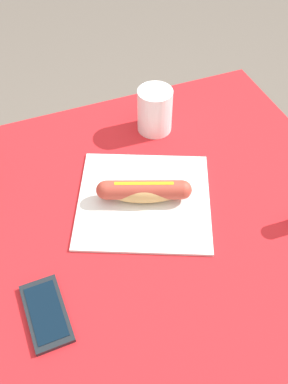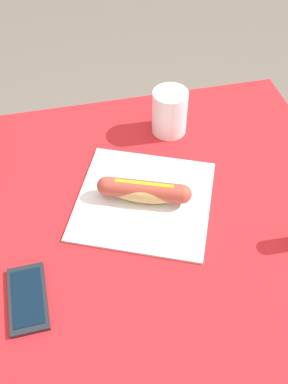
{
  "view_description": "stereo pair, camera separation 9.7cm",
  "coord_description": "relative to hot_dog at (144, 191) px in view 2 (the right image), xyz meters",
  "views": [
    {
      "loc": [
        0.2,
        0.55,
        1.54
      ],
      "look_at": [
        -0.03,
        -0.05,
        0.81
      ],
      "focal_mm": 41.67,
      "sensor_mm": 36.0,
      "label": 1
    },
    {
      "loc": [
        0.11,
        0.58,
        1.54
      ],
      "look_at": [
        -0.03,
        -0.05,
        0.81
      ],
      "focal_mm": 41.67,
      "sensor_mm": 36.0,
      "label": 2
    }
  ],
  "objects": [
    {
      "name": "cell_phone",
      "position": [
        0.26,
        0.19,
        -0.03
      ],
      "size": [
        0.07,
        0.14,
        0.01
      ],
      "color": "black",
      "rests_on": "dining_table"
    },
    {
      "name": "dining_table",
      "position": [
        0.03,
        0.05,
        -0.19
      ],
      "size": [
        0.99,
        0.86,
        0.78
      ],
      "color": "brown",
      "rests_on": "ground"
    },
    {
      "name": "ground_plane",
      "position": [
        0.03,
        0.05,
        -0.81
      ],
      "size": [
        6.0,
        6.0,
        0.0
      ],
      "primitive_type": "plane",
      "color": "#6B6056",
      "rests_on": "ground"
    },
    {
      "name": "hot_dog",
      "position": [
        0.0,
        0.0,
        0.0
      ],
      "size": [
        0.2,
        0.1,
        0.05
      ],
      "color": "tan",
      "rests_on": "paper_wrapper"
    },
    {
      "name": "drinking_cup",
      "position": [
        -0.12,
        -0.22,
        0.02
      ],
      "size": [
        0.09,
        0.09,
        0.12
      ],
      "primitive_type": "cylinder",
      "color": "white",
      "rests_on": "dining_table"
    },
    {
      "name": "paper_wrapper",
      "position": [
        0.0,
        -0.0,
        -0.03
      ],
      "size": [
        0.38,
        0.38,
        0.01
      ],
      "primitive_type": "cube",
      "rotation": [
        0.0,
        0.0,
        -0.41
      ],
      "color": "silver",
      "rests_on": "dining_table"
    }
  ]
}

